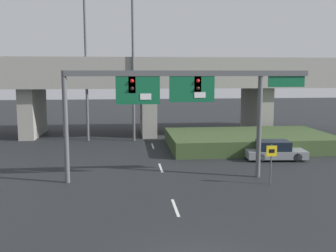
% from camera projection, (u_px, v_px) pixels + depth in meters
% --- Properties ---
extents(lane_markings, '(0.14, 33.30, 0.01)m').
position_uv_depth(lane_markings, '(161.00, 168.00, 25.97)').
color(lane_markings, silver).
rests_on(lane_markings, ground).
extents(signal_gantry, '(14.19, 0.44, 6.37)m').
position_uv_depth(signal_gantry, '(179.00, 93.00, 22.47)').
color(signal_gantry, '#515456').
rests_on(signal_gantry, ground).
extents(speed_limit_sign, '(0.60, 0.11, 2.28)m').
position_uv_depth(speed_limit_sign, '(271.00, 159.00, 21.91)').
color(speed_limit_sign, '#4C4C4C').
rests_on(speed_limit_sign, ground).
extents(highway_light_pole_near, '(0.70, 0.36, 16.92)m').
position_uv_depth(highway_light_pole_near, '(133.00, 43.00, 34.95)').
color(highway_light_pole_near, '#515456').
rests_on(highway_light_pole_near, ground).
extents(highway_light_pole_far, '(0.70, 0.36, 16.69)m').
position_uv_depth(highway_light_pole_far, '(86.00, 44.00, 35.03)').
color(highway_light_pole_far, '#515456').
rests_on(highway_light_pole_far, ground).
extents(overpass_bridge, '(40.19, 8.04, 7.63)m').
position_uv_depth(overpass_bridge, '(148.00, 83.00, 39.63)').
color(overpass_bridge, gray).
rests_on(overpass_bridge, ground).
extents(grass_embankment, '(13.28, 8.07, 1.20)m').
position_uv_depth(grass_embankment, '(248.00, 140.00, 32.88)').
color(grass_embankment, '#384C28').
rests_on(grass_embankment, ground).
extents(parked_sedan_near_right, '(4.40, 2.24, 1.38)m').
position_uv_depth(parked_sedan_near_right, '(275.00, 151.00, 28.34)').
color(parked_sedan_near_right, gray).
rests_on(parked_sedan_near_right, ground).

